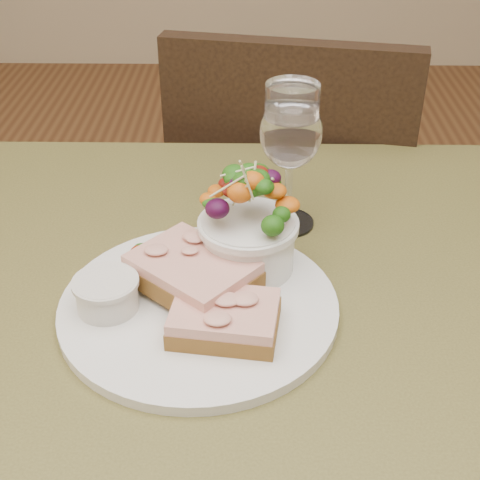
{
  "coord_description": "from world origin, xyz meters",
  "views": [
    {
      "loc": [
        0.02,
        -0.58,
        1.21
      ],
      "look_at": [
        0.01,
        0.03,
        0.81
      ],
      "focal_mm": 50.0,
      "sensor_mm": 36.0,
      "label": 1
    }
  ],
  "objects_px": {
    "wine_glass": "(291,137)",
    "ramekin": "(107,293)",
    "chair_far": "(290,288)",
    "dinner_plate": "(199,306)",
    "salad_bowl": "(248,222)",
    "sandwich_front": "(225,319)",
    "cafe_table": "(231,366)",
    "sandwich_back": "(193,272)"
  },
  "relations": [
    {
      "from": "sandwich_front",
      "to": "wine_glass",
      "type": "xyz_separation_m",
      "value": [
        0.07,
        0.22,
        0.1
      ]
    },
    {
      "from": "cafe_table",
      "to": "ramekin",
      "type": "xyz_separation_m",
      "value": [
        -0.13,
        -0.03,
        0.13
      ]
    },
    {
      "from": "sandwich_front",
      "to": "salad_bowl",
      "type": "relative_size",
      "value": 0.91
    },
    {
      "from": "ramekin",
      "to": "sandwich_front",
      "type": "bearing_deg",
      "value": -15.36
    },
    {
      "from": "sandwich_back",
      "to": "wine_glass",
      "type": "xyz_separation_m",
      "value": [
        0.11,
        0.16,
        0.09
      ]
    },
    {
      "from": "chair_far",
      "to": "sandwich_back",
      "type": "distance_m",
      "value": 0.81
    },
    {
      "from": "chair_far",
      "to": "sandwich_front",
      "type": "relative_size",
      "value": 7.76
    },
    {
      "from": "cafe_table",
      "to": "sandwich_front",
      "type": "bearing_deg",
      "value": -93.33
    },
    {
      "from": "sandwich_front",
      "to": "sandwich_back",
      "type": "relative_size",
      "value": 0.74
    },
    {
      "from": "chair_far",
      "to": "sandwich_front",
      "type": "distance_m",
      "value": 0.84
    },
    {
      "from": "dinner_plate",
      "to": "sandwich_front",
      "type": "height_order",
      "value": "sandwich_front"
    },
    {
      "from": "wine_glass",
      "to": "salad_bowl",
      "type": "bearing_deg",
      "value": -114.1
    },
    {
      "from": "dinner_plate",
      "to": "sandwich_front",
      "type": "distance_m",
      "value": 0.06
    },
    {
      "from": "salad_bowl",
      "to": "wine_glass",
      "type": "bearing_deg",
      "value": 65.9
    },
    {
      "from": "wine_glass",
      "to": "sandwich_front",
      "type": "bearing_deg",
      "value": -107.98
    },
    {
      "from": "cafe_table",
      "to": "sandwich_front",
      "type": "xyz_separation_m",
      "value": [
        -0.0,
        -0.07,
        0.13
      ]
    },
    {
      "from": "cafe_table",
      "to": "wine_glass",
      "type": "distance_m",
      "value": 0.28
    },
    {
      "from": "cafe_table",
      "to": "sandwich_back",
      "type": "distance_m",
      "value": 0.14
    },
    {
      "from": "sandwich_front",
      "to": "cafe_table",
      "type": "bearing_deg",
      "value": 94.21
    },
    {
      "from": "sandwich_back",
      "to": "salad_bowl",
      "type": "relative_size",
      "value": 1.24
    },
    {
      "from": "cafe_table",
      "to": "dinner_plate",
      "type": "distance_m",
      "value": 0.11
    },
    {
      "from": "cafe_table",
      "to": "wine_glass",
      "type": "relative_size",
      "value": 4.57
    },
    {
      "from": "sandwich_front",
      "to": "salad_bowl",
      "type": "xyz_separation_m",
      "value": [
        0.02,
        0.11,
        0.04
      ]
    },
    {
      "from": "dinner_plate",
      "to": "sandwich_front",
      "type": "bearing_deg",
      "value": -56.71
    },
    {
      "from": "sandwich_back",
      "to": "ramekin",
      "type": "bearing_deg",
      "value": -120.51
    },
    {
      "from": "cafe_table",
      "to": "wine_glass",
      "type": "bearing_deg",
      "value": 66.45
    },
    {
      "from": "dinner_plate",
      "to": "ramekin",
      "type": "distance_m",
      "value": 0.1
    },
    {
      "from": "sandwich_front",
      "to": "wine_glass",
      "type": "distance_m",
      "value": 0.25
    },
    {
      "from": "sandwich_back",
      "to": "wine_glass",
      "type": "height_order",
      "value": "wine_glass"
    },
    {
      "from": "chair_far",
      "to": "wine_glass",
      "type": "height_order",
      "value": "wine_glass"
    },
    {
      "from": "cafe_table",
      "to": "wine_glass",
      "type": "xyz_separation_m",
      "value": [
        0.07,
        0.16,
        0.22
      ]
    },
    {
      "from": "chair_far",
      "to": "sandwich_front",
      "type": "bearing_deg",
      "value": 90.89
    },
    {
      "from": "wine_glass",
      "to": "ramekin",
      "type": "bearing_deg",
      "value": -136.14
    },
    {
      "from": "sandwich_front",
      "to": "sandwich_back",
      "type": "bearing_deg",
      "value": 127.11
    },
    {
      "from": "ramekin",
      "to": "salad_bowl",
      "type": "distance_m",
      "value": 0.17
    },
    {
      "from": "chair_far",
      "to": "wine_glass",
      "type": "relative_size",
      "value": 5.14
    },
    {
      "from": "sandwich_back",
      "to": "sandwich_front",
      "type": "bearing_deg",
      "value": -19.92
    },
    {
      "from": "chair_far",
      "to": "sandwich_back",
      "type": "xyz_separation_m",
      "value": [
        -0.15,
        -0.62,
        0.49
      ]
    },
    {
      "from": "sandwich_front",
      "to": "wine_glass",
      "type": "bearing_deg",
      "value": 79.56
    },
    {
      "from": "dinner_plate",
      "to": "ramekin",
      "type": "bearing_deg",
      "value": -173.4
    },
    {
      "from": "chair_far",
      "to": "dinner_plate",
      "type": "xyz_separation_m",
      "value": [
        -0.15,
        -0.64,
        0.46
      ]
    },
    {
      "from": "chair_far",
      "to": "dinner_plate",
      "type": "distance_m",
      "value": 0.8
    }
  ]
}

